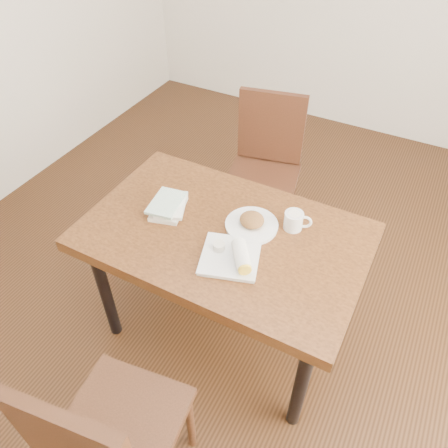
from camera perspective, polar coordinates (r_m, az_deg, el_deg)
The scene contains 9 objects.
ground at distance 2.52m, azimuth 0.00°, elevation -13.47°, with size 4.00×5.00×0.01m, color #472814.
room_walls at distance 1.46m, azimuth 0.00°, elevation 24.49°, with size 4.02×5.02×2.80m.
table at distance 2.00m, azimuth 0.00°, elevation -2.81°, with size 1.25×0.79×0.75m.
chair_near at distance 1.71m, azimuth -15.10°, elevation -25.23°, with size 0.47×0.47×0.95m.
chair_far at distance 2.72m, azimuth 5.45°, elevation 8.10°, with size 0.50×0.50×0.95m.
plate_scone at distance 1.95m, azimuth 3.64°, elevation 0.08°, with size 0.24×0.24×0.08m.
coffee_mug at distance 1.95m, azimuth 9.18°, elevation 0.47°, with size 0.12×0.08×0.08m.
plate_burrito at distance 1.80m, azimuth 1.25°, elevation -4.24°, with size 0.30×0.30×0.08m.
book_stack at distance 2.04m, azimuth -7.23°, elevation 2.38°, with size 0.20×0.23×0.05m.
Camera 1 is at (0.65, -1.22, 2.10)m, focal length 35.00 mm.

